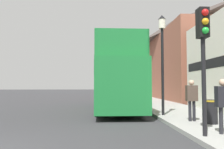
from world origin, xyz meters
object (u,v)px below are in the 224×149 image
(tour_bus, at_px, (115,81))
(lamp_post_second, at_px, (137,61))
(pedestrian_second, at_px, (192,96))
(lamp_post_nearest, at_px, (162,46))
(parked_car_ahead_of_bus, at_px, (117,95))
(pedestrian_nearest, at_px, (223,101))
(traffic_signal, at_px, (203,41))
(lamp_post_third, at_px, (126,73))
(litter_bin, at_px, (211,111))

(tour_bus, height_order, lamp_post_second, lamp_post_second)
(pedestrian_second, relative_size, lamp_post_nearest, 0.33)
(parked_car_ahead_of_bus, bearing_deg, tour_bus, -91.99)
(pedestrian_nearest, bearing_deg, parked_car_ahead_of_bus, 97.71)
(pedestrian_nearest, bearing_deg, lamp_post_nearest, 98.53)
(pedestrian_second, distance_m, lamp_post_nearest, 3.07)
(tour_bus, xyz_separation_m, pedestrian_nearest, (2.73, -7.85, -0.72))
(tour_bus, bearing_deg, pedestrian_second, -64.55)
(lamp_post_nearest, relative_size, lamp_post_second, 0.94)
(lamp_post_nearest, bearing_deg, traffic_signal, -90.63)
(lamp_post_nearest, bearing_deg, lamp_post_third, 90.02)
(lamp_post_nearest, xyz_separation_m, lamp_post_second, (0.07, 8.41, 0.18))
(lamp_post_second, xyz_separation_m, litter_bin, (1.03, -10.89, -3.05))
(parked_car_ahead_of_bus, distance_m, lamp_post_nearest, 11.95)
(lamp_post_nearest, height_order, lamp_post_second, lamp_post_second)
(pedestrian_nearest, height_order, traffic_signal, traffic_signal)
(parked_car_ahead_of_bus, xyz_separation_m, pedestrian_nearest, (2.12, -15.67, 0.45))
(pedestrian_nearest, relative_size, traffic_signal, 0.44)
(pedestrian_nearest, relative_size, litter_bin, 1.82)
(lamp_post_third, height_order, litter_bin, lamp_post_third)
(lamp_post_third, bearing_deg, traffic_signal, -90.12)
(parked_car_ahead_of_bus, height_order, lamp_post_second, lamp_post_second)
(pedestrian_second, height_order, traffic_signal, traffic_signal)
(parked_car_ahead_of_bus, bearing_deg, lamp_post_second, -60.70)
(traffic_signal, height_order, lamp_post_second, lamp_post_second)
(lamp_post_nearest, relative_size, litter_bin, 5.56)
(parked_car_ahead_of_bus, bearing_deg, pedestrian_nearest, -79.83)
(parked_car_ahead_of_bus, height_order, lamp_post_third, lamp_post_third)
(tour_bus, distance_m, pedestrian_nearest, 8.34)
(pedestrian_nearest, xyz_separation_m, traffic_signal, (-0.67, -0.26, 1.67))
(parked_car_ahead_of_bus, height_order, pedestrian_second, pedestrian_second)
(pedestrian_second, xyz_separation_m, lamp_post_third, (-0.64, 18.68, 2.06))
(tour_bus, bearing_deg, traffic_signal, -76.63)
(pedestrian_second, height_order, lamp_post_nearest, lamp_post_nearest)
(pedestrian_second, xyz_separation_m, traffic_signal, (-0.69, -2.56, 1.65))
(tour_bus, distance_m, pedestrian_second, 6.23)
(traffic_signal, bearing_deg, parked_car_ahead_of_bus, 95.20)
(parked_car_ahead_of_bus, distance_m, litter_bin, 14.23)
(tour_bus, bearing_deg, pedestrian_nearest, -71.69)
(tour_bus, distance_m, litter_bin, 7.06)
(pedestrian_nearest, xyz_separation_m, litter_bin, (0.48, 1.68, -0.49))
(pedestrian_second, height_order, lamp_post_second, lamp_post_second)
(pedestrian_nearest, xyz_separation_m, lamp_post_second, (-0.55, 12.57, 2.56))
(tour_bus, relative_size, traffic_signal, 2.73)
(litter_bin, bearing_deg, lamp_post_third, 93.29)
(tour_bus, bearing_deg, lamp_post_second, 64.34)
(parked_car_ahead_of_bus, distance_m, traffic_signal, 16.14)
(litter_bin, bearing_deg, lamp_post_second, 95.41)
(litter_bin, bearing_deg, pedestrian_second, 127.07)
(lamp_post_second, bearing_deg, lamp_post_nearest, -90.50)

